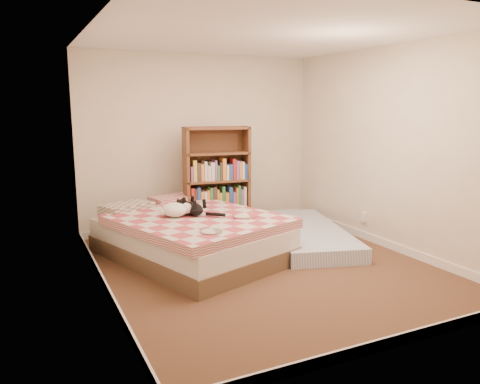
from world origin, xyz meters
name	(u,v)px	position (x,y,z in m)	size (l,w,h in m)	color
room	(266,161)	(0.00, 0.00, 1.20)	(3.51, 4.01, 2.51)	#4F3221
bed	(190,235)	(-0.64, 0.72, 0.26)	(2.13, 2.54, 0.58)	brown
bookshelf	(216,195)	(0.05, 1.52, 0.55)	(0.94, 0.41, 1.50)	brown
floor_mattress	(305,234)	(0.95, 0.65, 0.09)	(0.94, 2.09, 0.19)	#6580A9
black_cat	(193,208)	(-0.59, 0.71, 0.59)	(0.31, 0.72, 0.16)	black
white_dog	(176,210)	(-0.82, 0.66, 0.60)	(0.40, 0.41, 0.16)	white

